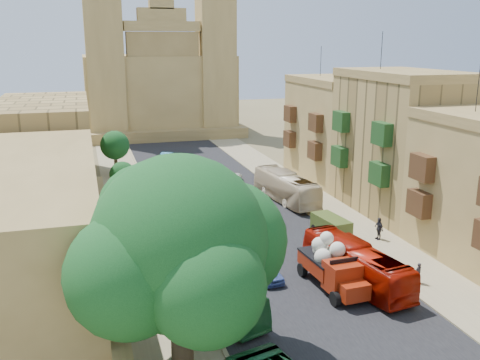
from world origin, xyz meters
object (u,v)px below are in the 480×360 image
olive_pickup (331,227)px  bus_red_east (356,264)px  church (159,81)px  street_tree_b (133,203)px  car_blue_b (166,158)px  ficus_tree (181,249)px  car_white_b (236,177)px  street_tree_a (151,250)px  car_blue_a (266,270)px  pedestrian_c (379,229)px  red_truck (333,266)px  pedestrian_a (418,273)px  car_dkblue (177,178)px  car_cream (269,215)px  bus_green_north (213,292)px  bus_cream_east (286,187)px  car_white_a (186,216)px  street_tree_c (123,175)px  street_tree_d (115,145)px

olive_pickup → bus_red_east: (-2.50, -9.05, 0.60)m
church → street_tree_b: church is taller
street_tree_b → car_blue_b: size_ratio=1.17×
ficus_tree → car_white_b: (12.95, 35.87, -6.13)m
bus_red_east → olive_pickup: bearing=-114.1°
street_tree_a → car_white_b: (13.55, 27.88, -3.02)m
car_blue_a → pedestrian_c: size_ratio=1.98×
red_truck → pedestrian_a: red_truck is taller
car_dkblue → car_blue_b: 11.59m
red_truck → car_cream: 14.58m
car_cream → pedestrian_a: pedestrian_a is taller
street_tree_a → car_blue_a: 8.84m
church → bus_green_north: (-6.50, -68.74, -8.24)m
street_tree_b → car_dkblue: 18.77m
street_tree_a → red_truck: street_tree_a is taller
car_dkblue → pedestrian_a: bearing=-93.8°
church → bus_cream_east: 48.81m
car_white_a → car_cream: (7.56, -1.97, 0.04)m
car_cream → car_white_b: (0.96, 14.70, 0.00)m
street_tree_c → car_blue_a: (8.23, -22.71, -2.15)m
street_tree_c → car_blue_a: 24.25m
street_tree_b → car_blue_b: bearing=76.2°
street_tree_a → red_truck: bearing=-6.4°
bus_cream_east → car_blue_a: bus_cream_east is taller
ficus_tree → street_tree_c: ficus_tree is taller
bus_green_north → pedestrian_a: size_ratio=6.03×
bus_cream_east → car_white_a: (-11.47, -3.75, -0.97)m
car_white_b → car_dkblue: bearing=8.0°
street_tree_a → bus_red_east: street_tree_a is taller
car_white_a → car_white_b: 15.32m
street_tree_d → bus_cream_east: size_ratio=0.51×
street_tree_a → street_tree_d: (0.00, 36.00, 0.15)m
car_dkblue → pedestrian_a: pedestrian_a is taller
car_dkblue → car_blue_b: car_dkblue is taller
car_white_b → pedestrian_a: pedestrian_a is taller
ficus_tree → car_dkblue: (6.05, 37.36, -6.04)m
car_dkblue → car_cream: bearing=-93.6°
red_truck → car_white_a: size_ratio=1.94×
bus_red_east → car_white_a: bearing=-69.7°
ficus_tree → red_truck: bearing=30.0°
car_cream → car_blue_b: size_ratio=1.04×
street_tree_a → car_white_b: 31.14m
bus_green_north → car_white_a: bus_green_north is taller
street_tree_d → car_cream: 26.26m
ficus_tree → bus_red_east: (13.40, 6.95, -5.30)m
ficus_tree → street_tree_d: bearing=90.8°
ficus_tree → bus_green_north: ficus_tree is taller
car_blue_a → street_tree_c: bearing=107.2°
street_tree_b → bus_cream_east: (16.50, 6.90, -1.72)m
car_dkblue → car_white_b: (6.90, -1.49, -0.09)m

